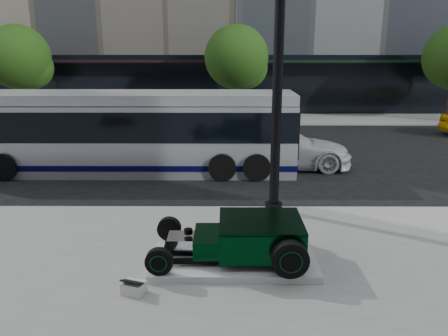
{
  "coord_description": "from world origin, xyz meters",
  "views": [
    {
      "loc": [
        0.39,
        -13.68,
        4.51
      ],
      "look_at": [
        0.33,
        -1.8,
        1.2
      ],
      "focal_mm": 35.0,
      "sensor_mm": 36.0,
      "label": 1
    }
  ],
  "objects_px": {
    "lamppost": "(278,62)",
    "white_sedan": "(280,147)",
    "transit_bus": "(131,132)",
    "hot_rod": "(250,237)"
  },
  "relations": [
    {
      "from": "lamppost",
      "to": "white_sedan",
      "type": "xyz_separation_m",
      "value": [
        0.74,
        4.99,
        -3.34
      ]
    },
    {
      "from": "lamppost",
      "to": "transit_bus",
      "type": "height_order",
      "value": "lamppost"
    },
    {
      "from": "transit_bus",
      "to": "white_sedan",
      "type": "xyz_separation_m",
      "value": [
        5.58,
        0.55,
        -0.7
      ]
    },
    {
      "from": "hot_rod",
      "to": "lamppost",
      "type": "height_order",
      "value": "lamppost"
    },
    {
      "from": "lamppost",
      "to": "transit_bus",
      "type": "distance_m",
      "value": 7.08
    },
    {
      "from": "hot_rod",
      "to": "transit_bus",
      "type": "height_order",
      "value": "transit_bus"
    },
    {
      "from": "transit_bus",
      "to": "hot_rod",
      "type": "bearing_deg",
      "value": -61.84
    },
    {
      "from": "lamppost",
      "to": "hot_rod",
      "type": "bearing_deg",
      "value": -105.09
    },
    {
      "from": "lamppost",
      "to": "white_sedan",
      "type": "height_order",
      "value": "lamppost"
    },
    {
      "from": "lamppost",
      "to": "transit_bus",
      "type": "relative_size",
      "value": 0.71
    }
  ]
}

